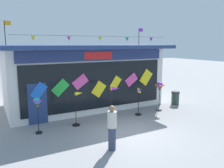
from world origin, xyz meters
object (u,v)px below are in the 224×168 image
Objects in this scene: wind_spinner_left at (78,106)px; wind_spinner_center_right at (139,101)px; person_near_camera at (112,126)px; wind_spinner_center_left at (114,95)px; trash_bin at (175,98)px; kite_shop_building at (83,75)px; wind_spinner_far_left at (37,105)px; wind_spinner_right at (160,88)px.

wind_spinner_left is 1.08× the size of wind_spinner_center_right.
wind_spinner_center_left is at bearing 95.53° from person_near_camera.
person_near_camera is at bearing -151.17° from trash_bin.
kite_shop_building is 4.98m from wind_spinner_far_left.
wind_spinner_left is 6.88m from trash_bin.
wind_spinner_far_left is 3.57m from person_near_camera.
wind_spinner_far_left is 5.35m from wind_spinner_center_right.
kite_shop_building reaches higher than wind_spinner_far_left.
kite_shop_building is 4.07m from wind_spinner_center_right.
trash_bin is (1.83, 0.59, -0.93)m from wind_spinner_right.
wind_spinner_right is at bearing 0.47° from wind_spinner_left.
kite_shop_building is 6.64m from person_near_camera.
wind_spinner_left is at bearing -174.76° from trash_bin.
wind_spinner_far_left reaches higher than trash_bin.
kite_shop_building is 3.86m from wind_spinner_left.
kite_shop_building is 3.59m from wind_spinner_center_left.
wind_spinner_right is 5.75m from person_near_camera.
trash_bin is (3.38, 0.71, -0.33)m from wind_spinner_center_right.
wind_spinner_right is at bearing 3.89° from wind_spinner_center_left.
wind_spinner_center_left reaches higher than wind_spinner_far_left.
wind_spinner_left reaches higher than trash_bin.
kite_shop_building is 6.07m from trash_bin.
kite_shop_building reaches higher than wind_spinner_center_left.
wind_spinner_center_right is at bearing -61.93° from kite_shop_building.
wind_spinner_right is (6.87, 0.18, 0.09)m from wind_spinner_far_left.
wind_spinner_center_left reaches higher than trash_bin.
wind_spinner_center_right is (1.84, -3.45, -1.15)m from kite_shop_building.
wind_spinner_center_left is (1.86, -0.17, 0.36)m from wind_spinner_left.
wind_spinner_far_left is (-3.49, -3.50, -0.64)m from kite_shop_building.
wind_spinner_left is 3.04m from person_near_camera.
trash_bin is (6.66, 3.66, -0.46)m from person_near_camera.
wind_spinner_far_left reaches higher than wind_spinner_center_right.
wind_spinner_center_right is at bearing -1.46° from wind_spinner_left.
kite_shop_building is at bearing 152.33° from trash_bin.
wind_spinner_left is 0.98× the size of person_near_camera.
wind_spinner_right is at bearing -162.23° from trash_bin.
person_near_camera is (-3.28, -2.95, 0.13)m from wind_spinner_center_right.
wind_spinner_right reaches higher than person_near_camera.
wind_spinner_left is 3.47m from wind_spinner_center_right.
person_near_camera is at bearing -147.48° from wind_spinner_right.
person_near_camera is 7.61m from trash_bin.
wind_spinner_center_left is 5.11m from trash_bin.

